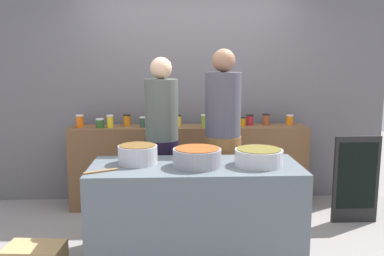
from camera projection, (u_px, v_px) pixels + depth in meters
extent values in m
plane|color=gray|center=(194.00, 247.00, 3.76)|extent=(12.00, 12.00, 0.00)
cube|color=#605E63|center=(188.00, 76.00, 4.95)|extent=(4.80, 0.12, 3.00)
cube|color=brown|center=(189.00, 166.00, 4.77)|extent=(2.70, 0.36, 0.95)
cube|color=#566067|center=(195.00, 215.00, 3.40)|extent=(1.70, 0.70, 0.85)
cylinder|color=#E55C0F|center=(80.00, 122.00, 4.61)|extent=(0.08, 0.08, 0.13)
cylinder|color=silver|center=(80.00, 115.00, 4.60)|extent=(0.09, 0.09, 0.01)
cylinder|color=#2C5624|center=(100.00, 124.00, 4.58)|extent=(0.09, 0.09, 0.09)
cylinder|color=silver|center=(100.00, 119.00, 4.57)|extent=(0.09, 0.09, 0.01)
cylinder|color=yellow|center=(110.00, 122.00, 4.60)|extent=(0.07, 0.07, 0.13)
cylinder|color=silver|center=(110.00, 116.00, 4.58)|extent=(0.07, 0.07, 0.01)
cylinder|color=#CC6F13|center=(127.00, 121.00, 4.70)|extent=(0.08, 0.08, 0.12)
cylinder|color=black|center=(127.00, 115.00, 4.69)|extent=(0.08, 0.08, 0.01)
cylinder|color=#284A32|center=(143.00, 123.00, 4.61)|extent=(0.08, 0.08, 0.11)
cylinder|color=silver|center=(143.00, 117.00, 4.60)|extent=(0.08, 0.08, 0.01)
cylinder|color=brown|center=(153.00, 122.00, 4.65)|extent=(0.08, 0.08, 0.11)
cylinder|color=#D6C666|center=(153.00, 116.00, 4.64)|extent=(0.08, 0.08, 0.01)
cylinder|color=brown|center=(169.00, 122.00, 4.65)|extent=(0.08, 0.08, 0.11)
cylinder|color=#D6C666|center=(169.00, 117.00, 4.64)|extent=(0.08, 0.08, 0.01)
cylinder|color=gold|center=(178.00, 121.00, 4.70)|extent=(0.08, 0.08, 0.11)
cylinder|color=black|center=(178.00, 116.00, 4.69)|extent=(0.08, 0.08, 0.01)
cylinder|color=olive|center=(205.00, 121.00, 4.63)|extent=(0.08, 0.08, 0.13)
cylinder|color=silver|center=(205.00, 115.00, 4.62)|extent=(0.08, 0.08, 0.01)
cylinder|color=olive|center=(225.00, 121.00, 4.76)|extent=(0.08, 0.08, 0.11)
cylinder|color=silver|center=(225.00, 116.00, 4.75)|extent=(0.08, 0.08, 0.01)
cylinder|color=#CA7706|center=(243.00, 122.00, 4.70)|extent=(0.06, 0.06, 0.09)
cylinder|color=black|center=(243.00, 118.00, 4.69)|extent=(0.07, 0.07, 0.01)
cylinder|color=#AA2028|center=(250.00, 120.00, 4.77)|extent=(0.08, 0.08, 0.11)
cylinder|color=black|center=(250.00, 115.00, 4.76)|extent=(0.08, 0.08, 0.01)
cylinder|color=brown|center=(266.00, 120.00, 4.78)|extent=(0.08, 0.08, 0.12)
cylinder|color=black|center=(266.00, 114.00, 4.76)|extent=(0.09, 0.09, 0.01)
cylinder|color=orange|center=(290.00, 120.00, 4.80)|extent=(0.08, 0.08, 0.10)
cylinder|color=silver|center=(290.00, 115.00, 4.79)|extent=(0.09, 0.09, 0.01)
cylinder|color=#B7B7BC|center=(138.00, 155.00, 3.37)|extent=(0.32, 0.32, 0.15)
cylinder|color=brown|center=(138.00, 145.00, 3.35)|extent=(0.30, 0.30, 0.00)
cylinder|color=gray|center=(197.00, 158.00, 3.27)|extent=(0.39, 0.39, 0.14)
cylinder|color=#90401A|center=(197.00, 148.00, 3.26)|extent=(0.35, 0.35, 0.00)
cylinder|color=#B7B7BC|center=(259.00, 157.00, 3.31)|extent=(0.39, 0.39, 0.13)
cylinder|color=brown|center=(259.00, 149.00, 3.30)|extent=(0.35, 0.35, 0.00)
cylinder|color=#9E703D|center=(101.00, 171.00, 3.11)|extent=(0.24, 0.14, 0.02)
cylinder|color=black|center=(162.00, 187.00, 4.02)|extent=(0.33, 0.33, 0.94)
cylinder|color=#49514A|center=(161.00, 110.00, 3.89)|extent=(0.32, 0.32, 0.58)
sphere|color=#D8A884|center=(161.00, 68.00, 3.83)|extent=(0.20, 0.20, 0.20)
cylinder|color=brown|center=(222.00, 186.00, 3.98)|extent=(0.35, 0.35, 0.98)
cylinder|color=#47444E|center=(223.00, 105.00, 3.85)|extent=(0.34, 0.34, 0.60)
sphere|color=#8C6047|center=(224.00, 60.00, 3.79)|extent=(0.22, 0.22, 0.22)
cube|color=black|center=(356.00, 180.00, 4.28)|extent=(0.48, 0.04, 0.92)
cube|color=black|center=(357.00, 176.00, 4.26)|extent=(0.41, 0.01, 0.70)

